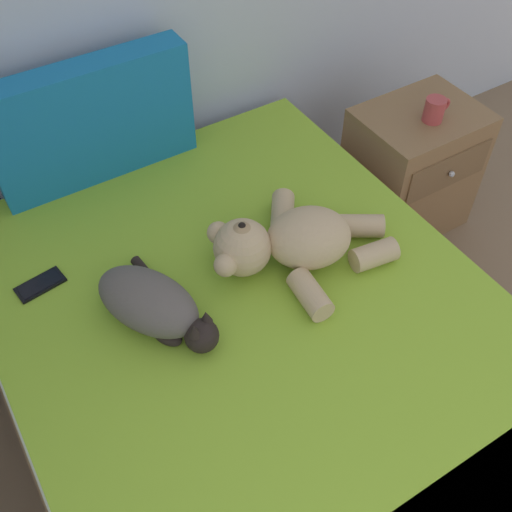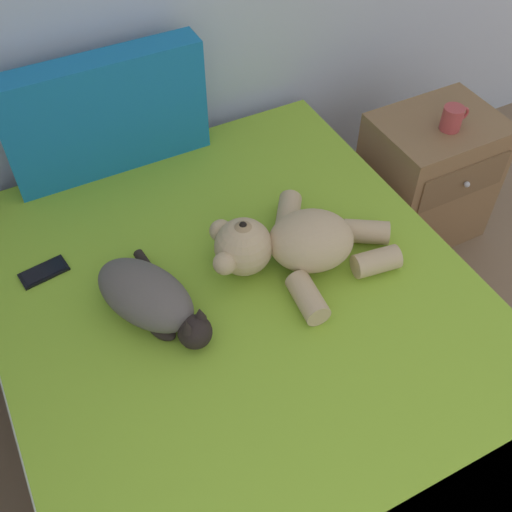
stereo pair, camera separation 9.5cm
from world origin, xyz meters
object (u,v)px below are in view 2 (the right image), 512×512
at_px(cell_phone, 44,272).
at_px(mug, 453,118).
at_px(bed, 253,366).
at_px(cat, 150,298).
at_px(nightstand, 427,178).
at_px(patterned_cushion, 106,115).
at_px(teddy_bear, 292,244).

xyz_separation_m(cell_phone, mug, (1.58, -0.04, 0.09)).
bearing_deg(bed, cat, 149.20).
bearing_deg(nightstand, patterned_cushion, 161.57).
distance_m(cat, nightstand, 1.40).
relative_size(teddy_bear, cell_phone, 3.89).
distance_m(bed, patterned_cushion, 1.01).
xyz_separation_m(bed, mug, (1.07, 0.42, 0.36)).
bearing_deg(teddy_bear, mug, 18.05).
distance_m(patterned_cushion, mug, 1.29).
bearing_deg(cell_phone, teddy_bear, -23.87).
height_order(patterned_cushion, teddy_bear, patterned_cushion).
bearing_deg(cat, mug, 11.53).
xyz_separation_m(patterned_cushion, cat, (-0.13, -0.72, -0.15)).
height_order(nightstand, mug, mug).
relative_size(patterned_cushion, nightstand, 1.25).
height_order(bed, teddy_bear, teddy_bear).
bearing_deg(nightstand, cell_phone, -179.54).
xyz_separation_m(bed, cat, (-0.26, 0.15, 0.34)).
bearing_deg(patterned_cushion, nightstand, -18.43).
relative_size(cat, teddy_bear, 0.72).
relative_size(teddy_bear, mug, 5.09).
distance_m(cat, teddy_bear, 0.47).
xyz_separation_m(bed, patterned_cushion, (-0.13, 0.87, 0.48)).
bearing_deg(teddy_bear, cell_phone, 156.13).
distance_m(bed, teddy_bear, 0.43).
bearing_deg(cat, bed, -30.80).
distance_m(teddy_bear, mug, 0.91).
xyz_separation_m(bed, cell_phone, (-0.51, 0.46, 0.27)).
relative_size(patterned_cushion, mug, 5.99).
xyz_separation_m(bed, teddy_bear, (0.21, 0.14, 0.35)).
xyz_separation_m(teddy_bear, nightstand, (0.87, 0.33, -0.32)).
height_order(cat, cell_phone, cat).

